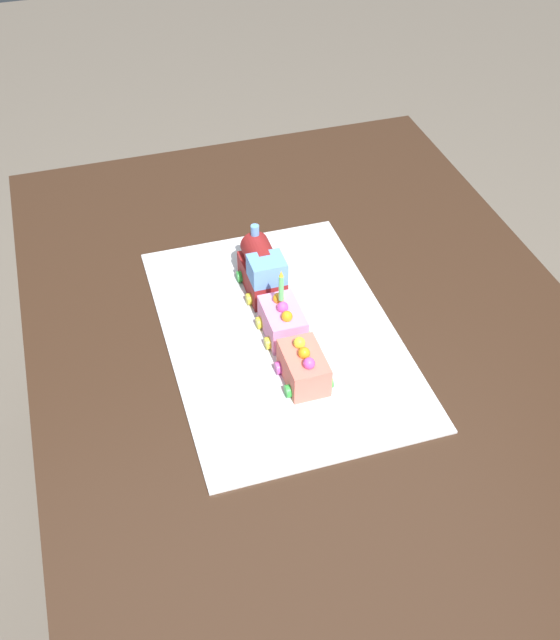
% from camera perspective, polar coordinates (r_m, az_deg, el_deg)
% --- Properties ---
extents(ground_plane, '(8.00, 8.00, 0.00)m').
position_cam_1_polar(ground_plane, '(1.97, 1.78, -16.72)').
color(ground_plane, '#6B6054').
extents(dining_table, '(1.40, 1.00, 0.74)m').
position_cam_1_polar(dining_table, '(1.47, 2.29, -3.86)').
color(dining_table, '#382316').
rests_on(dining_table, ground).
extents(cake_board, '(0.60, 0.40, 0.00)m').
position_cam_1_polar(cake_board, '(1.38, 0.00, -0.98)').
color(cake_board, silver).
rests_on(cake_board, dining_table).
extents(cake_locomotive, '(0.14, 0.08, 0.12)m').
position_cam_1_polar(cake_locomotive, '(1.44, -1.32, 3.73)').
color(cake_locomotive, maroon).
rests_on(cake_locomotive, cake_board).
extents(cake_car_tanker_bubblegum, '(0.10, 0.08, 0.07)m').
position_cam_1_polar(cake_car_tanker_bubblegum, '(1.36, 0.19, -0.08)').
color(cake_car_tanker_bubblegum, pink).
rests_on(cake_car_tanker_bubblegum, cake_board).
extents(cake_car_gondola_coral, '(0.10, 0.08, 0.07)m').
position_cam_1_polar(cake_car_gondola_coral, '(1.28, 1.76, -3.48)').
color(cake_car_gondola_coral, '#F27260').
rests_on(cake_car_gondola_coral, cake_board).
extents(birthday_candle, '(0.01, 0.01, 0.06)m').
position_cam_1_polar(birthday_candle, '(1.32, 0.09, 2.52)').
color(birthday_candle, '#66D872').
rests_on(birthday_candle, cake_car_tanker_bubblegum).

